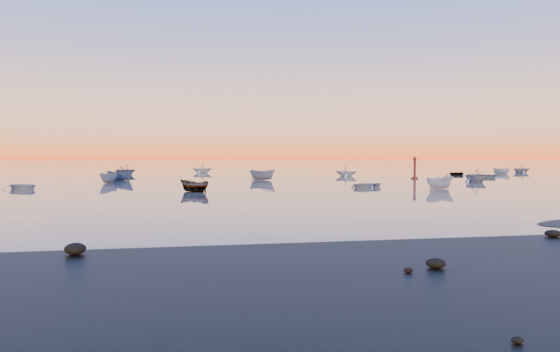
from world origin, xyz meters
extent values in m
plane|color=slate|center=(0.00, 100.00, 0.00)|extent=(600.00, 600.00, 0.00)
imported|color=beige|center=(-21.45, 34.35, 0.00)|extent=(4.62, 3.84, 1.08)
imported|color=beige|center=(18.56, 26.38, 0.00)|extent=(3.12, 4.10, 1.31)
imported|color=slate|center=(30.59, 39.87, 0.00)|extent=(3.84, 2.58, 1.23)
cylinder|color=#4C1410|center=(26.90, 49.61, 0.05)|extent=(0.95, 0.95, 0.32)
cylinder|color=#4C1410|center=(26.90, 49.61, 1.37)|extent=(0.34, 0.34, 2.74)
cone|color=#4C1410|center=(26.90, 49.61, 3.00)|extent=(0.63, 0.63, 0.53)
camera|label=1|loc=(-7.40, -22.74, 3.32)|focal=35.00mm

